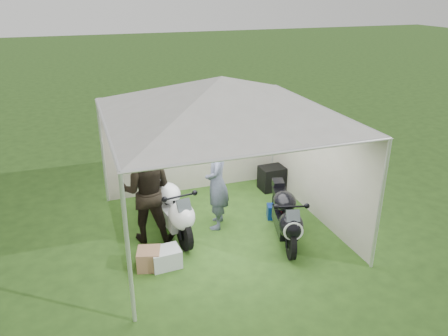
{
  "coord_description": "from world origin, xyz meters",
  "views": [
    {
      "loc": [
        -2.41,
        -7.06,
        4.4
      ],
      "look_at": [
        0.16,
        0.35,
        1.14
      ],
      "focal_mm": 35.0,
      "sensor_mm": 36.0,
      "label": 1
    }
  ],
  "objects": [
    {
      "name": "person_blue_jacket",
      "position": [
        -0.04,
        0.17,
        0.95
      ],
      "size": [
        0.69,
        0.81,
        1.89
      ],
      "primitive_type": "imported",
      "rotation": [
        0.0,
        0.0,
        -1.98
      ],
      "color": "slate",
      "rests_on": "ground"
    },
    {
      "name": "paddock_stand",
      "position": [
        1.21,
        0.07,
        0.14
      ],
      "size": [
        0.44,
        0.34,
        0.29
      ],
      "primitive_type": "cube",
      "rotation": [
        0.0,
        0.0,
        -0.28
      ],
      "color": "#153AB2",
      "rests_on": "ground"
    },
    {
      "name": "person_dark_jacket",
      "position": [
        -1.39,
        0.15,
        1.0
      ],
      "size": [
        1.16,
        1.03,
        1.99
      ],
      "primitive_type": "imported",
      "rotation": [
        0.0,
        0.0,
        2.81
      ],
      "color": "black",
      "rests_on": "ground"
    },
    {
      "name": "motorcycle_black",
      "position": [
        0.97,
        -0.77,
        0.53
      ],
      "size": [
        0.78,
        1.87,
        0.94
      ],
      "rotation": [
        0.0,
        0.0,
        -0.28
      ],
      "color": "black",
      "rests_on": "ground"
    },
    {
      "name": "canopy_tent",
      "position": [
        -0.0,
        0.03,
        2.58
      ],
      "size": [
        5.66,
        5.66,
        3.0
      ],
      "color": "silver",
      "rests_on": "ground"
    },
    {
      "name": "crate_0",
      "position": [
        -1.3,
        -0.84,
        0.16
      ],
      "size": [
        0.51,
        0.41,
        0.33
      ],
      "primitive_type": "cube",
      "rotation": [
        0.0,
        0.0,
        0.07
      ],
      "color": "silver",
      "rests_on": "ground"
    },
    {
      "name": "equipment_box",
      "position": [
        1.7,
        1.37,
        0.28
      ],
      "size": [
        0.57,
        0.47,
        0.56
      ],
      "primitive_type": "cube",
      "rotation": [
        0.0,
        0.0,
        0.04
      ],
      "color": "black",
      "rests_on": "ground"
    },
    {
      "name": "motorcycle_white",
      "position": [
        -0.94,
        0.16,
        0.56
      ],
      "size": [
        0.63,
        2.04,
        1.01
      ],
      "rotation": [
        0.0,
        0.0,
        0.14
      ],
      "color": "black",
      "rests_on": "ground"
    },
    {
      "name": "crate_1",
      "position": [
        -1.57,
        -0.79,
        0.17
      ],
      "size": [
        0.47,
        0.47,
        0.34
      ],
      "primitive_type": "cube",
      "rotation": [
        0.0,
        0.0,
        -0.26
      ],
      "color": "#8E664A",
      "rests_on": "ground"
    },
    {
      "name": "ground",
      "position": [
        0.0,
        0.0,
        0.0
      ],
      "size": [
        80.0,
        80.0,
        0.0
      ],
      "primitive_type": "plane",
      "color": "#274718",
      "rests_on": "ground"
    }
  ]
}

